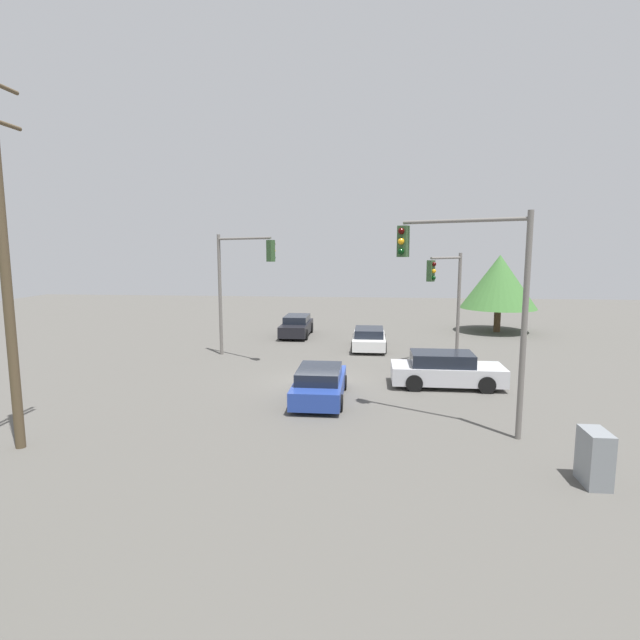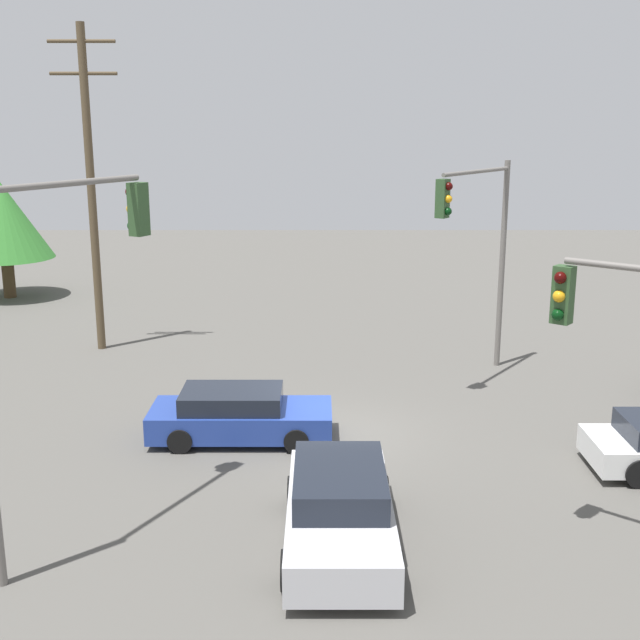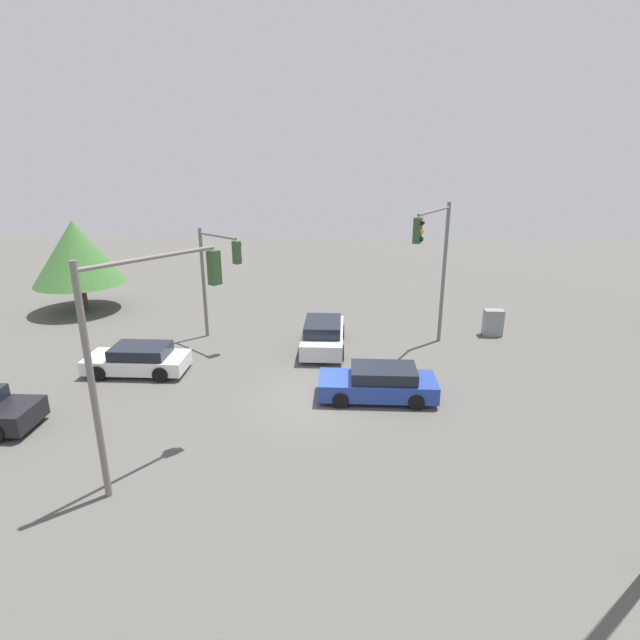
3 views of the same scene
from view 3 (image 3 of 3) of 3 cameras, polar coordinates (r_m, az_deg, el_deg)
The scene contains 9 objects.
ground_plane at distance 19.64m, azimuth -0.12°, elevation -9.05°, with size 80.00×80.00×0.00m, color #54514C.
sedan_blue at distance 19.62m, azimuth 6.72°, elevation -7.16°, with size 4.53×1.97×1.30m.
sedan_white at distance 23.09m, azimuth -20.06°, elevation -4.25°, with size 4.29×1.98×1.25m.
sedan_silver at distance 24.36m, azimuth 0.35°, elevation -1.68°, with size 2.07×4.72×1.48m.
traffic_signal_main at distance 14.55m, azimuth -19.44°, elevation -0.58°, with size 2.79×3.68×6.64m.
traffic_signal_cross at distance 24.98m, azimuth -11.69°, elevation 5.91°, with size 2.49×2.10×5.65m.
traffic_signal_aux at distance 23.63m, azimuth 13.05°, elevation 7.42°, with size 2.20×3.86×6.98m.
electrical_cabinet at distance 27.69m, azimuth 19.16°, elevation -0.29°, with size 0.98×0.58×1.39m, color gray.
tree_far at distance 33.27m, azimuth -26.09°, elevation 6.96°, with size 5.27×5.27×5.46m.
Camera 3 is at (-0.94, 17.45, 8.98)m, focal length 28.00 mm.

